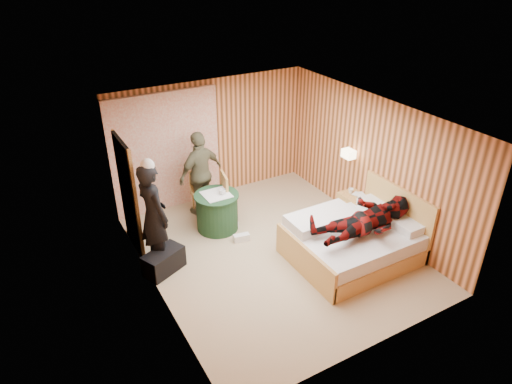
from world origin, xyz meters
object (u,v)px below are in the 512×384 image
chair_far (202,189)px  duffel_bag (164,261)px  wall_lamp (349,154)px  bed (353,241)px  round_table (217,211)px  man_at_table (201,174)px  chair_near (219,195)px  woman_standing (154,216)px  man_on_bed (368,213)px  nightstand (353,208)px

chair_far → duffel_bag: chair_far is taller
wall_lamp → bed: wall_lamp is taller
round_table → man_at_table: 0.85m
chair_near → woman_standing: bearing=-53.5°
round_table → chair_near: size_ratio=0.83×
man_at_table → chair_near: bearing=89.7°
wall_lamp → man_on_bed: (-0.77, -1.45, -0.32)m
wall_lamp → nightstand: wall_lamp is taller
man_at_table → man_on_bed: 3.33m
chair_far → woman_standing: bearing=-143.2°
wall_lamp → man_at_table: bearing=149.7°
man_at_table → man_on_bed: size_ratio=0.97×
bed → wall_lamp: bearing=56.8°
round_table → chair_near: bearing=55.2°
bed → nightstand: (0.76, 0.88, -0.03)m
round_table → man_at_table: man_at_table is taller
man_at_table → round_table: bearing=73.2°
bed → chair_far: bearing=122.2°
man_at_table → nightstand: bearing=126.8°
duffel_bag → man_at_table: (1.33, 1.44, 0.67)m
nightstand → bed: bearing=-130.7°
nightstand → chair_far: (-2.41, 1.74, 0.25)m
bed → man_at_table: 3.17m
chair_near → nightstand: bearing=72.5°
chair_far → wall_lamp: bearing=-33.2°
nightstand → round_table: round_table is taller
bed → nightstand: bearing=49.3°
round_table → chair_far: 0.68m
bed → woman_standing: bearing=153.4°
bed → chair_near: 2.64m
woman_standing → man_on_bed: (3.00, -1.72, 0.06)m
nightstand → man_on_bed: man_on_bed is taller
woman_standing → round_table: bearing=-84.0°
chair_far → chair_near: size_ratio=0.93×
wall_lamp → man_at_table: man_at_table is taller
round_table → man_at_table: (-0.00, 0.70, 0.49)m
nightstand → chair_far: chair_far is taller
bed → chair_far: 3.10m
woman_standing → bed: bearing=-129.9°
nightstand → man_at_table: bearing=143.6°
round_table → man_on_bed: (1.67, -2.18, 0.61)m
nightstand → duffel_bag: nightstand is taller
bed → man_at_table: man_at_table is taller
bed → duffel_bag: (-2.97, 1.21, -0.13)m
nightstand → man_at_table: man_at_table is taller
nightstand → man_at_table: (-2.40, 1.77, 0.57)m
chair_far → woman_standing: size_ratio=0.50×
wall_lamp → chair_far: size_ratio=0.28×
bed → nightstand: bed is taller
nightstand → chair_near: bearing=150.4°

